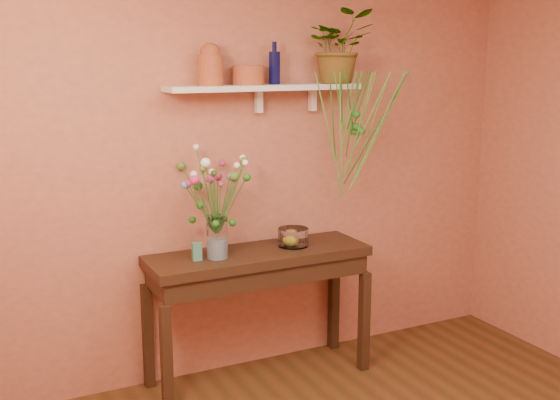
% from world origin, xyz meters
% --- Properties ---
extents(room, '(4.04, 4.04, 2.70)m').
position_xyz_m(room, '(0.00, 0.00, 1.35)').
color(room, '#533118').
rests_on(room, ground).
extents(sideboard, '(1.45, 0.47, 0.88)m').
position_xyz_m(sideboard, '(-0.06, 1.75, 0.75)').
color(sideboard, '#351E11').
rests_on(sideboard, ground).
extents(wall_shelf, '(1.30, 0.24, 0.19)m').
position_xyz_m(wall_shelf, '(0.06, 1.87, 1.92)').
color(wall_shelf, white).
rests_on(wall_shelf, room).
extents(terracotta_jug, '(0.16, 0.16, 0.26)m').
position_xyz_m(terracotta_jug, '(-0.32, 1.87, 2.06)').
color(terracotta_jug, '#B0532D').
rests_on(terracotta_jug, wall_shelf).
extents(terracotta_pot, '(0.22, 0.22, 0.12)m').
position_xyz_m(terracotta_pot, '(-0.06, 1.88, 2.00)').
color(terracotta_pot, '#B0532D').
rests_on(terracotta_pot, wall_shelf).
extents(blue_bottle, '(0.09, 0.09, 0.27)m').
position_xyz_m(blue_bottle, '(0.13, 1.89, 2.05)').
color(blue_bottle, '#090A3B').
rests_on(blue_bottle, wall_shelf).
extents(spider_plant, '(0.52, 0.47, 0.48)m').
position_xyz_m(spider_plant, '(0.58, 1.84, 2.18)').
color(spider_plant, '#23661A').
rests_on(spider_plant, wall_shelf).
extents(plant_fronds, '(0.69, 0.40, 0.85)m').
position_xyz_m(plant_fronds, '(0.64, 1.70, 1.68)').
color(plant_fronds, '#23661A').
rests_on(plant_fronds, wall_shelf).
extents(glass_vase, '(0.13, 0.13, 0.27)m').
position_xyz_m(glass_vase, '(-0.35, 1.72, 1.00)').
color(glass_vase, white).
rests_on(glass_vase, sideboard).
extents(bouquet, '(0.47, 0.51, 0.54)m').
position_xyz_m(bouquet, '(-0.37, 1.73, 1.35)').
color(bouquet, '#386B28').
rests_on(bouquet, glass_vase).
extents(glass_bowl, '(0.20, 0.20, 0.12)m').
position_xyz_m(glass_bowl, '(0.20, 1.75, 0.94)').
color(glass_bowl, white).
rests_on(glass_bowl, sideboard).
extents(lemon, '(0.07, 0.07, 0.07)m').
position_xyz_m(lemon, '(0.19, 1.76, 0.92)').
color(lemon, gold).
rests_on(lemon, glass_bowl).
extents(carton, '(0.06, 0.05, 0.11)m').
position_xyz_m(carton, '(-0.48, 1.73, 0.94)').
color(carton, teal).
rests_on(carton, sideboard).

